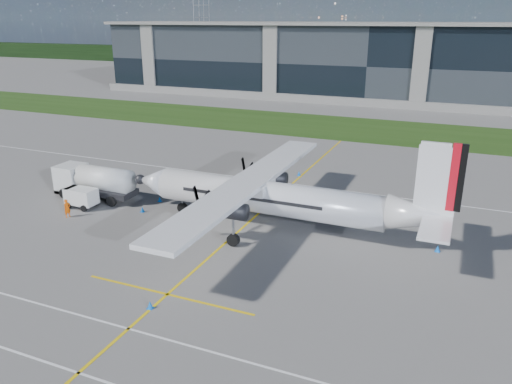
# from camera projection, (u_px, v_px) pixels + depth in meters

# --- Properties ---
(ground) EXTENTS (400.00, 400.00, 0.00)m
(ground) POSITION_uv_depth(u_px,v_px,m) (322.00, 138.00, 72.47)
(ground) COLOR #5C5A57
(ground) RESTS_ON ground
(grass_strip) EXTENTS (400.00, 18.00, 0.04)m
(grass_strip) POSITION_uv_depth(u_px,v_px,m) (336.00, 127.00, 79.41)
(grass_strip) COLOR #203F11
(grass_strip) RESTS_ON ground
(terminal_building) EXTENTS (120.00, 20.00, 15.00)m
(terminal_building) POSITION_uv_depth(u_px,v_px,m) (376.00, 63.00, 104.74)
(terminal_building) COLOR black
(terminal_building) RESTS_ON ground
(tree_line) EXTENTS (400.00, 6.00, 6.00)m
(tree_line) POSITION_uv_depth(u_px,v_px,m) (409.00, 62.00, 158.35)
(tree_line) COLOR black
(tree_line) RESTS_ON ground
(pylon_west) EXTENTS (9.00, 4.60, 30.00)m
(pylon_west) POSITION_uv_depth(u_px,v_px,m) (202.00, 22.00, 192.56)
(pylon_west) COLOR gray
(pylon_west) RESTS_ON ground
(yellow_taxiway_centerline) EXTENTS (0.20, 70.00, 0.01)m
(yellow_taxiway_centerline) POSITION_uv_depth(u_px,v_px,m) (263.00, 209.00, 45.30)
(yellow_taxiway_centerline) COLOR yellow
(yellow_taxiway_centerline) RESTS_ON ground
(white_lane_line) EXTENTS (90.00, 0.15, 0.01)m
(white_lane_line) POSITION_uv_depth(u_px,v_px,m) (32.00, 358.00, 25.56)
(white_lane_line) COLOR white
(white_lane_line) RESTS_ON ground
(turboprop_aircraft) EXTENTS (27.20, 28.21, 8.46)m
(turboprop_aircraft) POSITION_uv_depth(u_px,v_px,m) (279.00, 180.00, 39.73)
(turboprop_aircraft) COLOR white
(turboprop_aircraft) RESTS_ON ground
(fuel_tanker_truck) EXTENTS (8.62, 2.80, 3.23)m
(fuel_tanker_truck) POSITION_uv_depth(u_px,v_px,m) (90.00, 181.00, 47.83)
(fuel_tanker_truck) COLOR silver
(fuel_tanker_truck) RESTS_ON ground
(baggage_tug) EXTENTS (2.99, 1.80, 1.80)m
(baggage_tug) POSITION_uv_depth(u_px,v_px,m) (81.00, 198.00, 45.57)
(baggage_tug) COLOR silver
(baggage_tug) RESTS_ON ground
(ground_crew_person) EXTENTS (0.73, 0.88, 1.87)m
(ground_crew_person) POSITION_uv_depth(u_px,v_px,m) (67.00, 207.00, 43.28)
(ground_crew_person) COLOR #F25907
(ground_crew_person) RESTS_ON ground
(safety_cone_tail) EXTENTS (0.36, 0.36, 0.50)m
(safety_cone_tail) POSITION_uv_depth(u_px,v_px,m) (438.00, 248.00, 37.08)
(safety_cone_tail) COLOR blue
(safety_cone_tail) RESTS_ON ground
(safety_cone_nose_port) EXTENTS (0.36, 0.36, 0.50)m
(safety_cone_nose_port) POSITION_uv_depth(u_px,v_px,m) (142.00, 209.00, 44.66)
(safety_cone_nose_port) COLOR blue
(safety_cone_nose_port) RESTS_ON ground
(safety_cone_nose_stbd) EXTENTS (0.36, 0.36, 0.50)m
(safety_cone_nose_stbd) POSITION_uv_depth(u_px,v_px,m) (160.00, 199.00, 47.18)
(safety_cone_nose_stbd) COLOR blue
(safety_cone_nose_stbd) RESTS_ON ground
(safety_cone_stbdwing) EXTENTS (0.36, 0.36, 0.50)m
(safety_cone_stbdwing) POSITION_uv_depth(u_px,v_px,m) (299.00, 173.00, 54.97)
(safety_cone_stbdwing) COLOR blue
(safety_cone_stbdwing) RESTS_ON ground
(safety_cone_portwing) EXTENTS (0.36, 0.36, 0.50)m
(safety_cone_portwing) POSITION_uv_depth(u_px,v_px,m) (150.00, 305.00, 29.81)
(safety_cone_portwing) COLOR blue
(safety_cone_portwing) RESTS_ON ground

